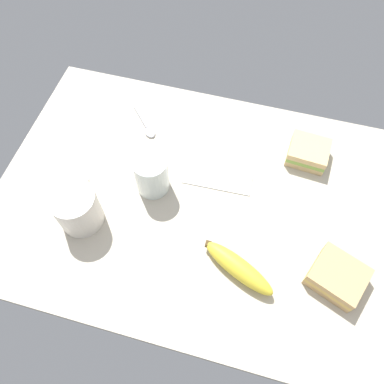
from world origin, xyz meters
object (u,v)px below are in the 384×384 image
at_px(sandwich_side, 337,277).
at_px(banana, 238,268).
at_px(sandwich_main, 308,152).
at_px(spoon, 146,127).
at_px(paper_napkin, 221,161).
at_px(glass_of_milk, 152,176).
at_px(coffee_mug_black, 77,208).

xyz_separation_m(sandwich_side, banana, (-0.19, -0.03, -0.00)).
xyz_separation_m(sandwich_main, spoon, (-0.40, -0.01, -0.02)).
relative_size(banana, paper_napkin, 1.05).
distance_m(glass_of_milk, spoon, 0.18).
relative_size(sandwich_side, banana, 0.76).
relative_size(coffee_mug_black, banana, 0.72).
xyz_separation_m(coffee_mug_black, sandwich_side, (0.55, 0.01, -0.03)).
bearing_deg(sandwich_side, spoon, 151.01).
bearing_deg(sandwich_main, glass_of_milk, -152.65).
distance_m(sandwich_main, glass_of_milk, 0.38).
height_order(sandwich_main, banana, sandwich_main).
xyz_separation_m(sandwich_side, glass_of_milk, (-0.43, 0.12, 0.02)).
xyz_separation_m(sandwich_main, paper_napkin, (-0.20, -0.06, -0.02)).
bearing_deg(glass_of_milk, paper_napkin, 38.18).
bearing_deg(paper_napkin, glass_of_milk, -141.82).
relative_size(sandwich_side, glass_of_milk, 1.28).
relative_size(sandwich_main, sandwich_side, 0.76).
bearing_deg(spoon, banana, -45.67).
bearing_deg(coffee_mug_black, spoon, 79.03).
distance_m(coffee_mug_black, sandwich_main, 0.55).
bearing_deg(spoon, sandwich_main, 1.87).
bearing_deg(sandwich_side, paper_napkin, 142.15).
distance_m(coffee_mug_black, glass_of_milk, 0.17).
bearing_deg(spoon, sandwich_side, -28.99).
xyz_separation_m(coffee_mug_black, spoon, (0.05, 0.28, -0.05)).
height_order(coffee_mug_black, spoon, coffee_mug_black).
bearing_deg(sandwich_main, sandwich_side, -72.33).
relative_size(coffee_mug_black, spoon, 1.26).
distance_m(coffee_mug_black, sandwich_side, 0.55).
relative_size(glass_of_milk, banana, 0.60).
bearing_deg(banana, glass_of_milk, 147.16).
distance_m(banana, spoon, 0.43).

